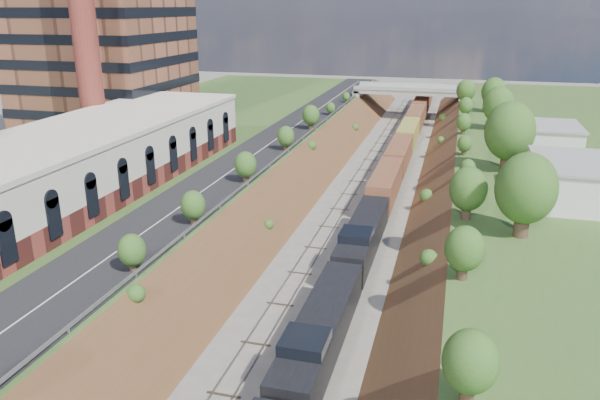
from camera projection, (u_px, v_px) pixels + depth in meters
The scene contains 15 objects.
platform_left at pixel (135, 167), 83.18m from camera, with size 44.00×180.00×5.00m, color #395D26.
embankment_left at pixel (283, 196), 78.51m from camera, with size 7.07×180.00×7.07m, color brown.
embankment_right at pixel (451, 211), 73.04m from camera, with size 7.07×180.00×7.07m, color brown.
rail_left_track at pixel (344, 201), 76.39m from camera, with size 1.58×180.00×0.18m, color gray.
rail_right_track at pixel (384, 204), 75.10m from camera, with size 1.58×180.00×0.18m, color gray.
road at pixel (250, 158), 78.02m from camera, with size 8.00×180.00×0.10m, color black.
guardrail at pixel (279, 156), 76.67m from camera, with size 0.10×171.00×0.70m.
commercial_building at pixel (62, 168), 59.90m from camera, with size 14.30×62.30×7.00m.
smokestack at pixel (81, 0), 73.12m from camera, with size 3.20×3.20×40.00m, color maroon.
overpass at pixel (409, 96), 130.95m from camera, with size 24.50×8.30×7.40m.
white_building_near at pixel (579, 182), 60.39m from camera, with size 9.00×12.00×4.00m, color silver.
white_building_far at pixel (547, 139), 80.71m from camera, with size 8.00×10.00×3.60m, color silver.
tree_right_large at pixel (526, 189), 50.27m from camera, with size 5.25×5.25×7.61m.
tree_left_crest at pixel (102, 273), 39.87m from camera, with size 2.45×2.45×3.55m.
freight_train at pixel (398, 158), 88.11m from camera, with size 2.97×151.43×4.55m.
Camera 1 is at (10.77, -11.39, 24.46)m, focal length 35.00 mm.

